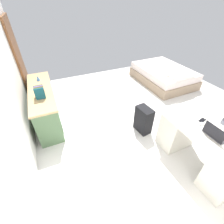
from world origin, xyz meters
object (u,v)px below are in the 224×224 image
Objects in this scene: computer_mouse at (201,124)px; cell_phone_by_mouse at (202,120)px; bed at (163,75)px; suitcase_black at (143,120)px; credenza at (45,105)px; desk at (200,147)px; laptop at (215,134)px; figurine_small at (38,78)px.

computer_mouse is 0.74× the size of cell_phone_by_mouse.
bed is 2.50m from suitcase_black.
cell_phone_by_mouse is at bearing -57.86° from computer_mouse.
credenza reaches higher than bed.
desk reaches higher than bed.
laptop reaches higher than desk.
cell_phone_by_mouse is at bearing -155.18° from suitcase_black.
figurine_small reaches higher than desk.
credenza is 3.26m from laptop.
computer_mouse is (0.16, -0.04, 0.37)m from desk.
credenza is at bearing -179.80° from figurine_small.
figurine_small is (0.44, 0.00, 0.45)m from credenza.
figurine_small is at bearing 90.47° from bed.
cell_phone_by_mouse is at bearing -21.74° from laptop.
credenza is 5.70× the size of laptop.
bed is at bearing -28.17° from desk.
laptop is 2.87× the size of figurine_small.
figurine_small is at bearing 0.20° from credenza.
laptop is 3.57m from figurine_small.
figurine_small is (1.65, 1.81, 0.56)m from suitcase_black.
laptop reaches higher than bed.
credenza is at bearing 49.37° from suitcase_black.
desk is at bearing -140.98° from figurine_small.
bed is 19.23× the size of computer_mouse.
suitcase_black is 1.32m from laptop.
bed is at bearing -82.62° from credenza.
computer_mouse is at bearing -7.55° from laptop.
bed is 3.00m from computer_mouse.
suitcase_black is at bearing -123.72° from credenza.
bed is (0.47, -3.67, -0.16)m from credenza.
laptop is (-0.10, -0.00, 0.41)m from desk.
laptop is at bearing -141.95° from figurine_small.
laptop is 0.27m from computer_mouse.
figurine_small is at bearing 39.02° from desk.
desk is 3.52m from figurine_small.
computer_mouse reaches higher than cell_phone_by_mouse.
laptop is at bearing -168.46° from suitcase_black.
suitcase_black is at bearing 19.00° from cell_phone_by_mouse.
credenza is (2.27, 2.20, 0.01)m from desk.
laptop is at bearing -178.74° from desk.
suitcase_black is 4.26× the size of cell_phone_by_mouse.
bed is 17.48× the size of figurine_small.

